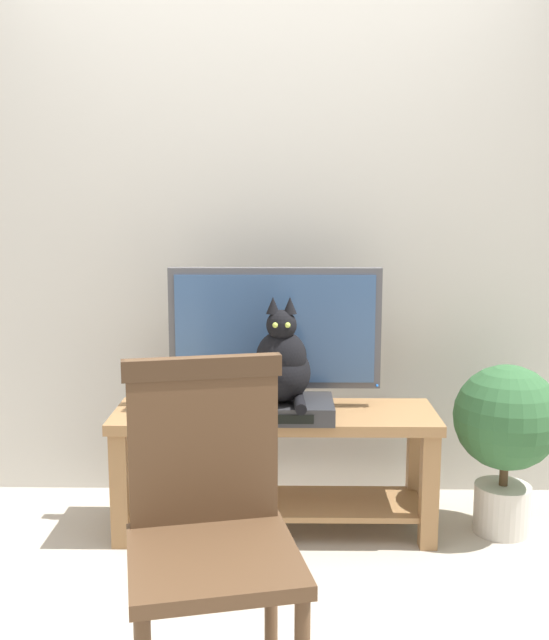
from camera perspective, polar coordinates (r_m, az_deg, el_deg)
The scene contains 9 objects.
ground_plane at distance 2.86m, azimuth -1.54°, elevation -20.14°, with size 12.00×12.00×0.00m, color #ADA393.
back_wall at distance 3.52m, azimuth -0.97°, elevation 9.26°, with size 7.00×0.12×2.80m, color beige.
tv_stand at distance 3.19m, azimuth 0.01°, elevation -9.82°, with size 1.35×0.42×0.52m.
tv at distance 3.15m, azimuth 0.03°, elevation -1.03°, with size 0.89×0.20×0.59m.
media_box at distance 3.05m, azimuth 0.53°, elevation -6.79°, with size 0.42×0.29×0.07m.
cat at distance 2.99m, azimuth 0.55°, elevation -3.38°, with size 0.24×0.35×0.43m.
wooden_chair at distance 2.12m, azimuth -5.00°, elevation -14.36°, with size 0.54×0.54×0.96m.
book_stack at distance 3.20m, azimuth -8.46°, elevation -5.54°, with size 0.22×0.19×0.13m.
potted_plant at distance 3.29m, azimuth 17.24°, elevation -7.93°, with size 0.44×0.44×0.72m.
Camera 1 is at (0.10, -2.48, 1.41)m, focal length 41.99 mm.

